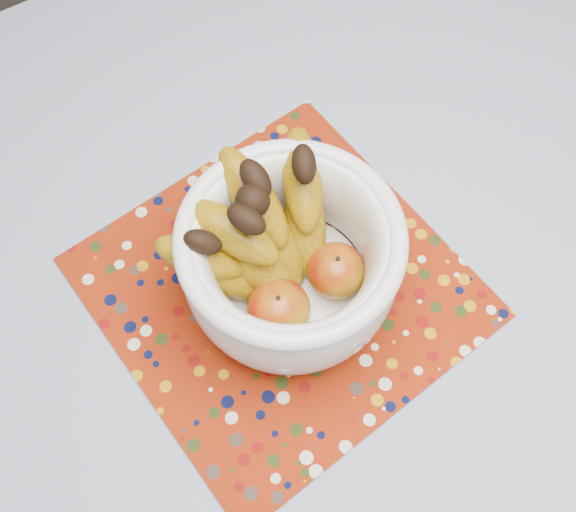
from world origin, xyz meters
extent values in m
plane|color=#2D2826|center=(0.00, 0.00, 0.00)|extent=(4.00, 4.00, 0.00)
cube|color=brown|center=(0.00, 0.00, 0.73)|extent=(1.20, 1.20, 0.04)
cylinder|color=brown|center=(0.53, 0.53, 0.35)|extent=(0.06, 0.06, 0.71)
cylinder|color=brown|center=(0.56, 0.11, 0.22)|extent=(0.04, 0.04, 0.43)
cube|color=#6178A2|center=(0.00, 0.00, 0.76)|extent=(1.32, 1.32, 0.01)
cube|color=maroon|center=(-0.08, 0.05, 0.76)|extent=(0.44, 0.44, 0.00)
cylinder|color=white|center=(-0.07, 0.04, 0.77)|extent=(0.12, 0.12, 0.01)
cylinder|color=white|center=(-0.07, 0.04, 0.78)|extent=(0.18, 0.18, 0.01)
torus|color=white|center=(-0.07, 0.04, 0.90)|extent=(0.24, 0.24, 0.02)
ellipsoid|color=#730F04|center=(-0.11, 0.00, 0.82)|extent=(0.07, 0.07, 0.06)
ellipsoid|color=#730F04|center=(-0.03, 0.01, 0.82)|extent=(0.07, 0.07, 0.06)
sphere|color=black|center=(-0.09, 0.08, 0.93)|extent=(0.04, 0.04, 0.04)
camera|label=1|loc=(-0.24, -0.23, 1.52)|focal=42.00mm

